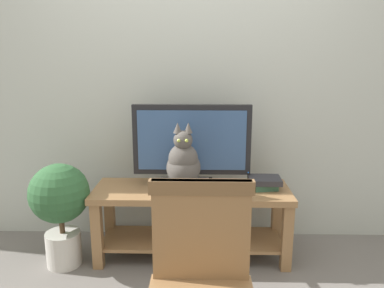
{
  "coord_description": "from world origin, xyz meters",
  "views": [
    {
      "loc": [
        0.06,
        -2.06,
        1.45
      ],
      "look_at": [
        0.0,
        0.45,
        0.86
      ],
      "focal_mm": 35.59,
      "sensor_mm": 36.0,
      "label": 1
    }
  ],
  "objects_px": {
    "tv_stand": "(192,210)",
    "tv": "(192,143)",
    "media_box": "(184,187)",
    "potted_plant": "(60,203)",
    "wooden_chair": "(201,281)",
    "cat": "(184,162)",
    "book_stack": "(265,182)"
  },
  "relations": [
    {
      "from": "tv_stand",
      "to": "wooden_chair",
      "type": "distance_m",
      "value": 1.21
    },
    {
      "from": "wooden_chair",
      "to": "book_stack",
      "type": "xyz_separation_m",
      "value": [
        0.45,
        1.2,
        0.01
      ]
    },
    {
      "from": "tv_stand",
      "to": "book_stack",
      "type": "distance_m",
      "value": 0.55
    },
    {
      "from": "tv",
      "to": "book_stack",
      "type": "xyz_separation_m",
      "value": [
        0.51,
        -0.07,
        -0.27
      ]
    },
    {
      "from": "media_box",
      "to": "potted_plant",
      "type": "xyz_separation_m",
      "value": [
        -0.84,
        -0.09,
        -0.09
      ]
    },
    {
      "from": "media_box",
      "to": "cat",
      "type": "xyz_separation_m",
      "value": [
        0.0,
        -0.02,
        0.18
      ]
    },
    {
      "from": "tv",
      "to": "wooden_chair",
      "type": "xyz_separation_m",
      "value": [
        0.06,
        -1.27,
        -0.28
      ]
    },
    {
      "from": "tv_stand",
      "to": "media_box",
      "type": "xyz_separation_m",
      "value": [
        -0.06,
        -0.05,
        0.19
      ]
    },
    {
      "from": "tv_stand",
      "to": "potted_plant",
      "type": "relative_size",
      "value": 1.9
    },
    {
      "from": "media_box",
      "to": "book_stack",
      "type": "xyz_separation_m",
      "value": [
        0.57,
        0.06,
        0.02
      ]
    },
    {
      "from": "potted_plant",
      "to": "cat",
      "type": "bearing_deg",
      "value": 5.23
    },
    {
      "from": "tv",
      "to": "potted_plant",
      "type": "relative_size",
      "value": 1.14
    },
    {
      "from": "tv_stand",
      "to": "tv",
      "type": "xyz_separation_m",
      "value": [
        0.0,
        0.08,
        0.47
      ]
    },
    {
      "from": "tv",
      "to": "wooden_chair",
      "type": "distance_m",
      "value": 1.3
    },
    {
      "from": "media_box",
      "to": "book_stack",
      "type": "height_order",
      "value": "book_stack"
    },
    {
      "from": "tv",
      "to": "media_box",
      "type": "relative_size",
      "value": 2.35
    },
    {
      "from": "tv_stand",
      "to": "media_box",
      "type": "bearing_deg",
      "value": -138.15
    },
    {
      "from": "media_box",
      "to": "potted_plant",
      "type": "bearing_deg",
      "value": -173.64
    },
    {
      "from": "media_box",
      "to": "potted_plant",
      "type": "height_order",
      "value": "potted_plant"
    },
    {
      "from": "cat",
      "to": "book_stack",
      "type": "distance_m",
      "value": 0.6
    },
    {
      "from": "tv_stand",
      "to": "potted_plant",
      "type": "height_order",
      "value": "potted_plant"
    },
    {
      "from": "tv_stand",
      "to": "tv",
      "type": "height_order",
      "value": "tv"
    },
    {
      "from": "tv",
      "to": "cat",
      "type": "bearing_deg",
      "value": -111.25
    },
    {
      "from": "tv",
      "to": "media_box",
      "type": "bearing_deg",
      "value": -114.11
    },
    {
      "from": "wooden_chair",
      "to": "book_stack",
      "type": "relative_size",
      "value": 4.17
    },
    {
      "from": "media_box",
      "to": "book_stack",
      "type": "bearing_deg",
      "value": 6.37
    },
    {
      "from": "potted_plant",
      "to": "book_stack",
      "type": "bearing_deg",
      "value": 6.36
    },
    {
      "from": "tv_stand",
      "to": "cat",
      "type": "distance_m",
      "value": 0.38
    },
    {
      "from": "cat",
      "to": "potted_plant",
      "type": "bearing_deg",
      "value": -174.77
    },
    {
      "from": "tv_stand",
      "to": "book_stack",
      "type": "height_order",
      "value": "book_stack"
    },
    {
      "from": "media_box",
      "to": "potted_plant",
      "type": "relative_size",
      "value": 0.49
    },
    {
      "from": "wooden_chair",
      "to": "book_stack",
      "type": "bearing_deg",
      "value": 69.47
    }
  ]
}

